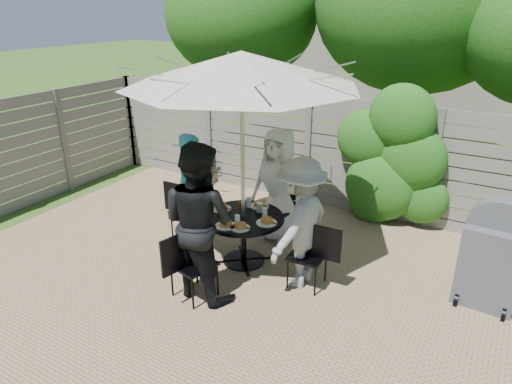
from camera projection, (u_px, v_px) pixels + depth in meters
The scene contains 24 objects.
backyard_envelope at pixel (419, 26), 12.76m from camera, with size 60.00×60.00×5.00m.
patio_table at pixel (243, 230), 5.90m from camera, with size 1.13×1.13×0.68m.
umbrella at pixel (242, 69), 5.12m from camera, with size 3.04×3.04×2.71m.
chair_back at pixel (283, 217), 6.70m from camera, with size 0.52×0.71×0.93m.
person_back at pixel (279, 186), 6.39m from camera, with size 0.81×0.53×1.65m, color silver.
chair_left at pixel (189, 226), 6.49m from camera, with size 0.63×0.43×0.87m.
person_left at pixel (194, 192), 6.21m from camera, with size 0.59×0.39×1.63m, color teal.
chair_front at pixel (194, 277), 5.25m from camera, with size 0.52×0.68×0.90m.
person_front at pixel (199, 222), 5.10m from camera, with size 0.91×0.71×1.86m, color black.
chair_right at pixel (308, 268), 5.47m from camera, with size 0.62×0.42×0.85m.
person_right at pixel (300, 224), 5.33m from camera, with size 1.04×0.60×1.62m, color #9C9A97.
plate_back at pixel (259, 205), 6.08m from camera, with size 0.26×0.26×0.06m.
plate_left at pixel (221, 208), 6.00m from camera, with size 0.26×0.26×0.06m.
plate_front at pixel (226, 225), 5.54m from camera, with size 0.26×0.26×0.06m.
plate_right at pixel (267, 221), 5.62m from camera, with size 0.26×0.26×0.06m.
plate_extra at pixel (240, 227), 5.49m from camera, with size 0.24×0.24×0.06m.
glass_back at pixel (249, 202), 6.05m from camera, with size 0.07×0.07×0.14m, color silver.
glass_left at pixel (222, 209), 5.85m from camera, with size 0.07×0.07×0.14m, color silver.
glass_front at pixel (237, 220), 5.54m from camera, with size 0.07×0.07×0.14m, color silver.
glass_right at pixel (265, 213), 5.74m from camera, with size 0.07×0.07×0.14m, color silver.
syrup_jug at pixel (242, 208), 5.86m from camera, with size 0.09×0.09×0.16m, color #59280C.
coffee_cup at pixel (260, 208), 5.91m from camera, with size 0.08×0.08×0.12m, color #C6B293.
bicycle at pixel (203, 163), 8.31m from camera, with size 0.65×1.87×0.98m, color #333338.
bbq_grill at pixel (491, 258), 5.04m from camera, with size 0.66×0.52×1.29m.
Camera 1 is at (2.87, -3.76, 3.19)m, focal length 32.00 mm.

